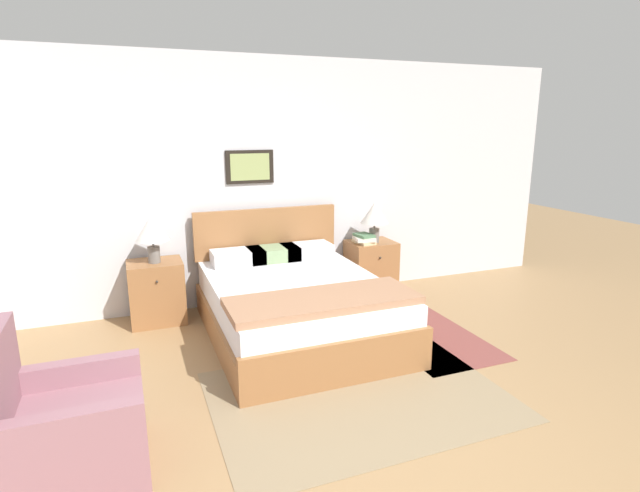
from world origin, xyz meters
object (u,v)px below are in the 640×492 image
(bed, at_px, (296,304))
(nightstand_by_door, at_px, (371,268))
(nightstand_near_window, at_px, (157,292))
(armchair, at_px, (62,428))
(table_lamp_near_window, at_px, (152,230))
(table_lamp_by_door, at_px, (375,214))

(bed, bearing_deg, nightstand_by_door, 34.03)
(nightstand_near_window, height_order, nightstand_by_door, same)
(nightstand_near_window, xyz_separation_m, nightstand_by_door, (2.35, 0.00, 0.00))
(armchair, height_order, table_lamp_near_window, table_lamp_near_window)
(nightstand_by_door, relative_size, table_lamp_by_door, 1.34)
(bed, height_order, armchair, bed)
(table_lamp_near_window, bearing_deg, table_lamp_by_door, 0.00)
(armchair, relative_size, table_lamp_by_door, 1.91)
(armchair, xyz_separation_m, table_lamp_by_door, (3.00, 2.10, 0.65))
(nightstand_by_door, distance_m, table_lamp_near_window, 2.43)
(nightstand_near_window, distance_m, nightstand_by_door, 2.35)
(armchair, distance_m, nightstand_by_door, 3.67)
(bed, bearing_deg, armchair, -143.56)
(bed, distance_m, armchair, 2.25)
(nightstand_by_door, bearing_deg, armchair, -144.49)
(bed, height_order, nightstand_by_door, bed)
(nightstand_near_window, bearing_deg, nightstand_by_door, 0.00)
(table_lamp_near_window, xyz_separation_m, table_lamp_by_door, (2.36, 0.00, 0.00))
(nightstand_near_window, relative_size, table_lamp_near_window, 1.34)
(table_lamp_near_window, bearing_deg, bed, -33.10)
(nightstand_near_window, relative_size, nightstand_by_door, 1.00)
(table_lamp_by_door, bearing_deg, bed, -147.31)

